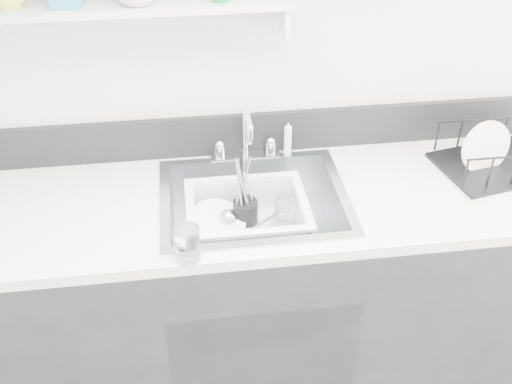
{
  "coord_description": "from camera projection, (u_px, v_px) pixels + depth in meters",
  "views": [
    {
      "loc": [
        -0.21,
        -0.44,
        2.14
      ],
      "look_at": [
        0.0,
        1.14,
        0.98
      ],
      "focal_mm": 42.0,
      "sensor_mm": 36.0,
      "label": 1
    }
  ],
  "objects": [
    {
      "name": "tumbler_counter",
      "position": [
        187.0,
        244.0,
        1.77
      ],
      "size": [
        0.09,
        0.09,
        0.11
      ],
      "primitive_type": "cylinder",
      "rotation": [
        0.0,
        0.0,
        0.18
      ],
      "color": "white",
      "rests_on": "counter_run"
    },
    {
      "name": "backsplash",
      "position": [
        244.0,
        134.0,
        2.24
      ],
      "size": [
        3.2,
        0.02,
        0.16
      ],
      "primitive_type": "cube",
      "color": "black",
      "rests_on": "counter_run"
    },
    {
      "name": "room_shell",
      "position": [
        318.0,
        110.0,
        0.95
      ],
      "size": [
        3.5,
        3.0,
        2.6
      ],
      "color": "silver",
      "rests_on": "ground"
    },
    {
      "name": "sink",
      "position": [
        254.0,
        218.0,
        2.1
      ],
      "size": [
        0.64,
        0.52,
        0.2
      ],
      "primitive_type": null,
      "color": "silver",
      "rests_on": "counter_run"
    },
    {
      "name": "bowl_small",
      "position": [
        277.0,
        243.0,
        2.06
      ],
      "size": [
        0.12,
        0.12,
        0.03
      ],
      "primitive_type": "imported",
      "rotation": [
        0.0,
        0.0,
        -0.37
      ],
      "color": "white",
      "rests_on": "wash_tub"
    },
    {
      "name": "wall_shelf",
      "position": [
        132.0,
        9.0,
        1.84
      ],
      "size": [
        1.0,
        0.16,
        0.12
      ],
      "color": "silver",
      "rests_on": "room_shell"
    },
    {
      "name": "dish_rack",
      "position": [
        498.0,
        151.0,
        2.16
      ],
      "size": [
        0.45,
        0.37,
        0.14
      ],
      "primitive_type": null,
      "rotation": [
        0.0,
        0.0,
        0.2
      ],
      "color": "black",
      "rests_on": "counter_run"
    },
    {
      "name": "faucet",
      "position": [
        245.0,
        145.0,
        2.21
      ],
      "size": [
        0.26,
        0.18,
        0.23
      ],
      "color": "silver",
      "rests_on": "counter_run"
    },
    {
      "name": "wash_tub",
      "position": [
        247.0,
        221.0,
        2.08
      ],
      "size": [
        0.46,
        0.39,
        0.16
      ],
      "primitive_type": null,
      "rotation": [
        0.0,
        0.0,
        -0.13
      ],
      "color": "white",
      "rests_on": "sink"
    },
    {
      "name": "plate_stack",
      "position": [
        219.0,
        230.0,
        2.1
      ],
      "size": [
        0.25,
        0.24,
        0.1
      ],
      "rotation": [
        0.0,
        0.0,
        -0.1
      ],
      "color": "white",
      "rests_on": "wash_tub"
    },
    {
      "name": "utensil_cup",
      "position": [
        245.0,
        213.0,
        2.12
      ],
      "size": [
        0.09,
        0.09,
        0.3
      ],
      "rotation": [
        0.0,
        0.0,
        0.09
      ],
      "color": "black",
      "rests_on": "wash_tub"
    },
    {
      "name": "tumbler_in_tub",
      "position": [
        285.0,
        211.0,
        2.14
      ],
      "size": [
        0.09,
        0.09,
        0.11
      ],
      "primitive_type": "cylinder",
      "rotation": [
        0.0,
        0.0,
        0.24
      ],
      "color": "white",
      "rests_on": "wash_tub"
    },
    {
      "name": "ladle",
      "position": [
        244.0,
        230.0,
        2.09
      ],
      "size": [
        0.27,
        0.26,
        0.08
      ],
      "primitive_type": null,
      "rotation": [
        0.0,
        0.0,
        -0.73
      ],
      "color": "silver",
      "rests_on": "wash_tub"
    },
    {
      "name": "side_sprayer",
      "position": [
        288.0,
        139.0,
        2.23
      ],
      "size": [
        0.03,
        0.03,
        0.14
      ],
      "primitive_type": "cylinder",
      "color": "white",
      "rests_on": "counter_run"
    },
    {
      "name": "counter_run",
      "position": [
        254.0,
        293.0,
        2.32
      ],
      "size": [
        3.2,
        0.62,
        0.92
      ],
      "color": "black",
      "rests_on": "ground"
    }
  ]
}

